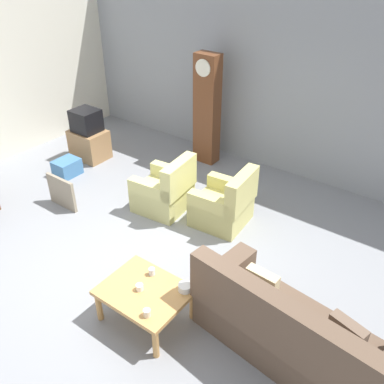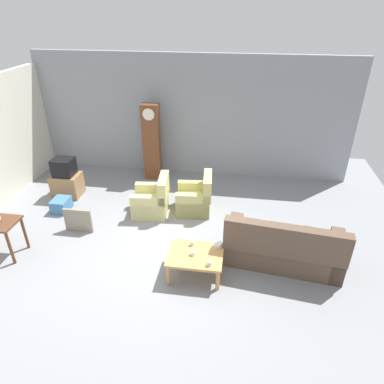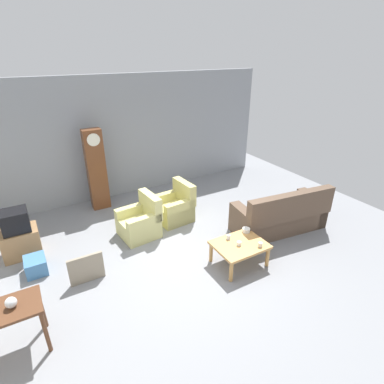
{
  "view_description": "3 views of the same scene",
  "coord_description": "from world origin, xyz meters",
  "px_view_note": "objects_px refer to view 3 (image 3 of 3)",
  "views": [
    {
      "loc": [
        3.11,
        -2.99,
        3.86
      ],
      "look_at": [
        0.29,
        0.84,
        0.84
      ],
      "focal_mm": 39.17,
      "sensor_mm": 36.0,
      "label": 1
    },
    {
      "loc": [
        1.33,
        -5.26,
        4.33
      ],
      "look_at": [
        0.49,
        0.47,
        1.07
      ],
      "focal_mm": 32.16,
      "sensor_mm": 36.0,
      "label": 2
    },
    {
      "loc": [
        -2.43,
        -4.28,
        3.76
      ],
      "look_at": [
        0.66,
        1.09,
        0.83
      ],
      "focal_mm": 28.56,
      "sensor_mm": 36.0,
      "label": 3
    }
  ],
  "objects_px": {
    "couch_floral": "(280,216)",
    "glass_dome_cloche": "(11,303)",
    "tv_crt": "(15,221)",
    "grandfather_clock": "(96,170)",
    "framed_picture_leaning": "(86,269)",
    "cup_blue_rimmed": "(228,237)",
    "armchair_olive_far": "(175,208)",
    "storage_box_blue": "(36,265)",
    "bowl_white_stacked": "(246,230)",
    "armchair_olive_near": "(140,223)",
    "coffee_table_wood": "(240,247)",
    "cup_cream_tall": "(260,245)",
    "cup_white_porcelain": "(239,243)",
    "tv_stand_cabinet": "(21,242)"
  },
  "relations": [
    {
      "from": "armchair_olive_near",
      "to": "cup_white_porcelain",
      "type": "relative_size",
      "value": 11.15
    },
    {
      "from": "cup_white_porcelain",
      "to": "cup_cream_tall",
      "type": "height_order",
      "value": "cup_cream_tall"
    },
    {
      "from": "storage_box_blue",
      "to": "glass_dome_cloche",
      "type": "height_order",
      "value": "glass_dome_cloche"
    },
    {
      "from": "couch_floral",
      "to": "tv_crt",
      "type": "relative_size",
      "value": 4.57
    },
    {
      "from": "coffee_table_wood",
      "to": "cup_white_porcelain",
      "type": "height_order",
      "value": "cup_white_porcelain"
    },
    {
      "from": "grandfather_clock",
      "to": "storage_box_blue",
      "type": "relative_size",
      "value": 4.65
    },
    {
      "from": "storage_box_blue",
      "to": "cup_cream_tall",
      "type": "height_order",
      "value": "cup_cream_tall"
    },
    {
      "from": "armchair_olive_near",
      "to": "glass_dome_cloche",
      "type": "distance_m",
      "value": 3.11
    },
    {
      "from": "armchair_olive_near",
      "to": "coffee_table_wood",
      "type": "bearing_deg",
      "value": -56.22
    },
    {
      "from": "coffee_table_wood",
      "to": "cup_blue_rimmed",
      "type": "height_order",
      "value": "cup_blue_rimmed"
    },
    {
      "from": "armchair_olive_near",
      "to": "cup_blue_rimmed",
      "type": "height_order",
      "value": "armchair_olive_near"
    },
    {
      "from": "cup_blue_rimmed",
      "to": "armchair_olive_far",
      "type": "bearing_deg",
      "value": 96.0
    },
    {
      "from": "framed_picture_leaning",
      "to": "cup_blue_rimmed",
      "type": "distance_m",
      "value": 2.63
    },
    {
      "from": "tv_crt",
      "to": "grandfather_clock",
      "type": "bearing_deg",
      "value": 33.62
    },
    {
      "from": "glass_dome_cloche",
      "to": "tv_crt",
      "type": "bearing_deg",
      "value": 86.95
    },
    {
      "from": "armchair_olive_far",
      "to": "tv_crt",
      "type": "height_order",
      "value": "tv_crt"
    },
    {
      "from": "couch_floral",
      "to": "glass_dome_cloche",
      "type": "distance_m",
      "value": 5.28
    },
    {
      "from": "armchair_olive_far",
      "to": "couch_floral",
      "type": "bearing_deg",
      "value": -41.22
    },
    {
      "from": "coffee_table_wood",
      "to": "cup_cream_tall",
      "type": "xyz_separation_m",
      "value": [
        0.27,
        -0.26,
        0.11
      ]
    },
    {
      "from": "glass_dome_cloche",
      "to": "cup_cream_tall",
      "type": "distance_m",
      "value": 3.98
    },
    {
      "from": "cup_cream_tall",
      "to": "grandfather_clock",
      "type": "bearing_deg",
      "value": 116.51
    },
    {
      "from": "grandfather_clock",
      "to": "tv_crt",
      "type": "bearing_deg",
      "value": -146.38
    },
    {
      "from": "storage_box_blue",
      "to": "bowl_white_stacked",
      "type": "height_order",
      "value": "bowl_white_stacked"
    },
    {
      "from": "armchair_olive_far",
      "to": "bowl_white_stacked",
      "type": "relative_size",
      "value": 6.0
    },
    {
      "from": "tv_stand_cabinet",
      "to": "grandfather_clock",
      "type": "bearing_deg",
      "value": 33.62
    },
    {
      "from": "tv_crt",
      "to": "cup_cream_tall",
      "type": "distance_m",
      "value": 4.66
    },
    {
      "from": "coffee_table_wood",
      "to": "bowl_white_stacked",
      "type": "distance_m",
      "value": 0.46
    },
    {
      "from": "tv_stand_cabinet",
      "to": "glass_dome_cloche",
      "type": "bearing_deg",
      "value": -93.05
    },
    {
      "from": "couch_floral",
      "to": "cup_blue_rimmed",
      "type": "height_order",
      "value": "couch_floral"
    },
    {
      "from": "armchair_olive_far",
      "to": "tv_stand_cabinet",
      "type": "relative_size",
      "value": 1.35
    },
    {
      "from": "grandfather_clock",
      "to": "cup_white_porcelain",
      "type": "height_order",
      "value": "grandfather_clock"
    },
    {
      "from": "tv_crt",
      "to": "framed_picture_leaning",
      "type": "relative_size",
      "value": 0.8
    },
    {
      "from": "couch_floral",
      "to": "glass_dome_cloche",
      "type": "bearing_deg",
      "value": -174.74
    },
    {
      "from": "armchair_olive_near",
      "to": "bowl_white_stacked",
      "type": "relative_size",
      "value": 6.0
    },
    {
      "from": "coffee_table_wood",
      "to": "storage_box_blue",
      "type": "relative_size",
      "value": 2.18
    },
    {
      "from": "glass_dome_cloche",
      "to": "cup_blue_rimmed",
      "type": "bearing_deg",
      "value": 3.44
    },
    {
      "from": "cup_white_porcelain",
      "to": "cup_cream_tall",
      "type": "bearing_deg",
      "value": -36.39
    },
    {
      "from": "couch_floral",
      "to": "cup_white_porcelain",
      "type": "distance_m",
      "value": 1.68
    },
    {
      "from": "armchair_olive_far",
      "to": "tv_crt",
      "type": "distance_m",
      "value": 3.32
    },
    {
      "from": "armchair_olive_far",
      "to": "cup_white_porcelain",
      "type": "relative_size",
      "value": 11.15
    },
    {
      "from": "armchair_olive_far",
      "to": "cup_blue_rimmed",
      "type": "bearing_deg",
      "value": -84.0
    },
    {
      "from": "tv_stand_cabinet",
      "to": "framed_picture_leaning",
      "type": "height_order",
      "value": "tv_stand_cabinet"
    },
    {
      "from": "coffee_table_wood",
      "to": "cup_blue_rimmed",
      "type": "xyz_separation_m",
      "value": [
        -0.09,
        0.24,
        0.11
      ]
    },
    {
      "from": "couch_floral",
      "to": "tv_crt",
      "type": "bearing_deg",
      "value": 159.83
    },
    {
      "from": "tv_crt",
      "to": "cup_white_porcelain",
      "type": "relative_size",
      "value": 5.81
    },
    {
      "from": "armchair_olive_far",
      "to": "glass_dome_cloche",
      "type": "bearing_deg",
      "value": -148.43
    },
    {
      "from": "couch_floral",
      "to": "armchair_olive_far",
      "type": "bearing_deg",
      "value": 138.78
    },
    {
      "from": "armchair_olive_far",
      "to": "cup_cream_tall",
      "type": "distance_m",
      "value": 2.44
    },
    {
      "from": "framed_picture_leaning",
      "to": "grandfather_clock",
      "type": "bearing_deg",
      "value": 70.61
    },
    {
      "from": "couch_floral",
      "to": "storage_box_blue",
      "type": "distance_m",
      "value": 5.07
    }
  ]
}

